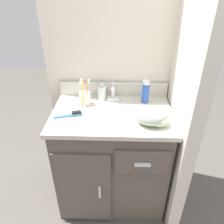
{
  "coord_description": "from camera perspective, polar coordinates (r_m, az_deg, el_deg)",
  "views": [
    {
      "loc": [
        0.04,
        -1.23,
        1.58
      ],
      "look_at": [
        0.0,
        -0.03,
        0.84
      ],
      "focal_mm": 35.0,
      "sensor_mm": 36.0,
      "label": 1
    }
  ],
  "objects": [
    {
      "name": "sink_faucet",
      "position": [
        1.58,
        0.25,
        4.71
      ],
      "size": [
        0.09,
        0.09,
        0.14
      ],
      "color": "silver",
      "rests_on": "vanity"
    },
    {
      "name": "wall_right",
      "position": [
        1.38,
        19.28,
        9.28
      ],
      "size": [
        0.08,
        0.6,
        2.2
      ],
      "primitive_type": "cube",
      "color": "beige",
      "rests_on": "ground_plane"
    },
    {
      "name": "backsplash",
      "position": [
        1.64,
        0.33,
        6.02
      ],
      "size": [
        0.8,
        0.02,
        0.11
      ],
      "color": "beige",
      "rests_on": "vanity"
    },
    {
      "name": "soap_dispenser",
      "position": [
        1.59,
        -2.64,
        5.13
      ],
      "size": [
        0.06,
        0.06,
        0.13
      ],
      "color": "silver",
      "rests_on": "vanity"
    },
    {
      "name": "vanity",
      "position": [
        1.68,
        -0.03,
        -11.71
      ],
      "size": [
        0.8,
        0.54,
        0.82
      ],
      "color": "brown",
      "rests_on": "ground_plane"
    },
    {
      "name": "shaving_cream_can",
      "position": [
        1.55,
        8.75,
        5.23
      ],
      "size": [
        0.05,
        0.05,
        0.16
      ],
      "color": "#234CB2",
      "rests_on": "vanity"
    },
    {
      "name": "wall_back",
      "position": [
        1.62,
        0.42,
        14.06
      ],
      "size": [
        0.98,
        0.08,
        2.2
      ],
      "primitive_type": "cube",
      "color": "beige",
      "rests_on": "ground_plane"
    },
    {
      "name": "hand_towel",
      "position": [
        1.33,
        10.77,
        -1.15
      ],
      "size": [
        0.2,
        0.16,
        0.11
      ],
      "color": "#A8BCA3",
      "rests_on": "vanity"
    },
    {
      "name": "toothbrush_cup",
      "position": [
        1.53,
        -7.08,
        3.8
      ],
      "size": [
        0.08,
        0.1,
        0.19
      ],
      "color": "white",
      "rests_on": "vanity"
    },
    {
      "name": "hairbrush",
      "position": [
        1.43,
        -10.43,
        -0.62
      ],
      "size": [
        0.18,
        0.08,
        0.03
      ],
      "rotation": [
        0.0,
        0.0,
        0.29
      ],
      "color": "teal",
      "rests_on": "vanity"
    },
    {
      "name": "ground_plane",
      "position": [
        2.0,
        0.03,
        -20.68
      ],
      "size": [
        6.0,
        6.0,
        0.0
      ],
      "primitive_type": "plane",
      "color": "#4C4742"
    }
  ]
}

